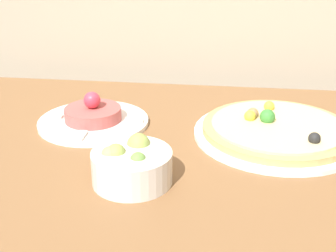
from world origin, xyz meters
name	(u,v)px	position (x,y,z in m)	size (l,w,h in m)	color
dining_table	(170,200)	(0.00, 0.39, 0.63)	(1.08, 0.79, 0.74)	brown
pizza_plate	(277,130)	(0.21, 0.48, 0.76)	(0.33, 0.33, 0.05)	white
tartare_plate	(93,118)	(-0.18, 0.50, 0.76)	(0.24, 0.24, 0.07)	white
small_bowl	(131,165)	(-0.05, 0.27, 0.77)	(0.13, 0.13, 0.07)	silver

